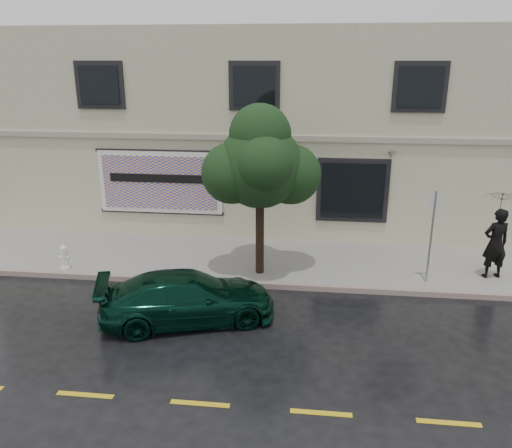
# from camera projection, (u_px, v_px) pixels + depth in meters

# --- Properties ---
(ground) EXTENTS (90.00, 90.00, 0.00)m
(ground) POSITION_uv_depth(u_px,v_px,m) (231.00, 312.00, 12.42)
(ground) COLOR black
(ground) RESTS_ON ground
(sidewalk) EXTENTS (20.00, 3.50, 0.15)m
(sidewalk) POSITION_uv_depth(u_px,v_px,m) (248.00, 260.00, 15.46)
(sidewalk) COLOR gray
(sidewalk) RESTS_ON ground
(curb) EXTENTS (20.00, 0.18, 0.16)m
(curb) POSITION_uv_depth(u_px,v_px,m) (240.00, 284.00, 13.81)
(curb) COLOR gray
(curb) RESTS_ON ground
(road_marking) EXTENTS (19.00, 0.12, 0.01)m
(road_marking) POSITION_uv_depth(u_px,v_px,m) (200.00, 404.00, 9.12)
(road_marking) COLOR gold
(road_marking) RESTS_ON ground
(building) EXTENTS (20.00, 8.12, 7.00)m
(building) POSITION_uv_depth(u_px,v_px,m) (266.00, 125.00, 19.80)
(building) COLOR beige
(building) RESTS_ON ground
(billboard) EXTENTS (4.30, 0.16, 2.20)m
(billboard) POSITION_uv_depth(u_px,v_px,m) (160.00, 182.00, 16.76)
(billboard) COLOR white
(billboard) RESTS_ON ground
(car) EXTENTS (4.49, 3.00, 1.20)m
(car) POSITION_uv_depth(u_px,v_px,m) (188.00, 297.00, 11.86)
(car) COLOR black
(car) RESTS_ON ground
(pedestrian) EXTENTS (0.83, 0.65, 2.01)m
(pedestrian) POSITION_uv_depth(u_px,v_px,m) (495.00, 243.00, 13.76)
(pedestrian) COLOR black
(pedestrian) RESTS_ON sidewalk
(umbrella) EXTENTS (1.32, 1.32, 0.78)m
(umbrella) POSITION_uv_depth(u_px,v_px,m) (503.00, 195.00, 13.32)
(umbrella) COLOR black
(umbrella) RESTS_ON pedestrian
(street_tree) EXTENTS (2.31, 2.31, 4.27)m
(street_tree) POSITION_uv_depth(u_px,v_px,m) (260.00, 167.00, 13.42)
(street_tree) COLOR black
(street_tree) RESTS_ON sidewalk
(fire_hydrant) EXTENTS (0.30, 0.28, 0.72)m
(fire_hydrant) POSITION_uv_depth(u_px,v_px,m) (65.00, 257.00, 14.53)
(fire_hydrant) COLOR white
(fire_hydrant) RESTS_ON sidewalk
(sign_pole) EXTENTS (0.32, 0.06, 2.58)m
(sign_pole) POSITION_uv_depth(u_px,v_px,m) (432.00, 229.00, 13.28)
(sign_pole) COLOR #92949A
(sign_pole) RESTS_ON sidewalk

